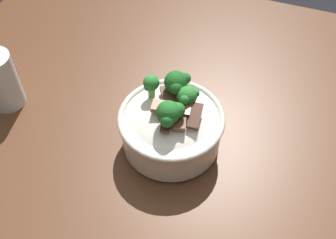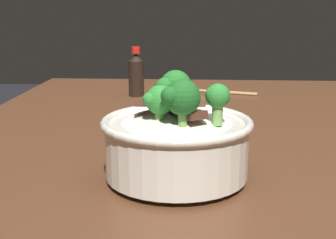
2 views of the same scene
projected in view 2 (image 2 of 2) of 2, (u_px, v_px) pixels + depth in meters
The scene contains 4 objects.
dining_table at pixel (227, 190), 0.84m from camera, with size 1.49×1.10×0.76m.
rice_bowl at pixel (177, 138), 0.65m from camera, with size 0.21×0.21×0.15m.
chopsticks_pair at pixel (221, 92), 1.31m from camera, with size 0.07×0.20×0.01m.
soy_sauce_bottle at pixel (136, 74), 1.26m from camera, with size 0.04×0.04×0.13m.
Camera 2 is at (-0.79, 0.06, 1.01)m, focal length 49.52 mm.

